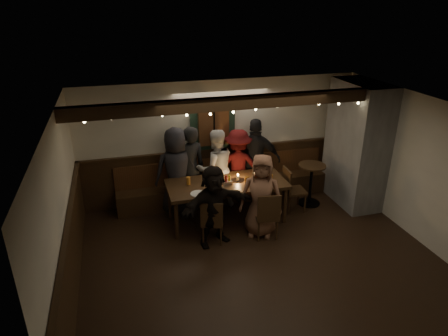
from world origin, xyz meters
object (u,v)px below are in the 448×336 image
object	(u,v)px
high_top	(311,179)
person_g	(261,196)
dining_table	(227,186)
chair_near_left	(212,220)
person_f	(214,206)
chair_near_right	(268,214)
person_c	(216,169)
person_d	(238,166)
person_b	(190,168)
chair_end	(291,187)
person_e	(255,160)
person_a	(177,171)

from	to	relation	value
high_top	person_g	xyz separation A→B (m)	(-1.45, -0.83, 0.23)
dining_table	chair_near_left	size ratio (longest dim) A/B	2.67
person_f	person_g	xyz separation A→B (m)	(0.90, 0.06, 0.05)
dining_table	chair_near_right	size ratio (longest dim) A/B	2.48
person_c	person_d	xyz separation A→B (m)	(0.52, 0.09, -0.04)
person_b	person_g	world-z (taller)	person_b
chair_end	person_d	bearing A→B (deg)	141.78
dining_table	person_e	xyz separation A→B (m)	(0.86, 0.76, 0.15)
person_a	person_f	size ratio (longest dim) A/B	1.20
dining_table	chair_end	bearing A→B (deg)	1.44
chair_near_left	person_d	world-z (taller)	person_d
chair_near_left	person_b	xyz separation A→B (m)	(-0.10, 1.46, 0.41)
person_d	person_e	bearing A→B (deg)	-166.34
dining_table	person_d	xyz separation A→B (m)	(0.46, 0.76, 0.06)
person_b	person_f	distance (m)	1.45
chair_end	dining_table	bearing A→B (deg)	-178.56
chair_near_right	person_g	xyz separation A→B (m)	(-0.06, 0.19, 0.27)
dining_table	person_b	size ratio (longest dim) A/B	1.29
chair_near_left	person_b	distance (m)	1.52
chair_near_left	person_f	distance (m)	0.27
person_e	chair_near_right	bearing A→B (deg)	96.36
dining_table	person_f	distance (m)	0.83
dining_table	person_e	world-z (taller)	person_e
person_c	person_f	size ratio (longest dim) A/B	1.13
person_a	person_c	world-z (taller)	person_a
high_top	person_g	distance (m)	1.69
chair_near_right	chair_end	size ratio (longest dim) A/B	0.99
high_top	person_d	bearing A→B (deg)	158.41
person_a	person_e	distance (m)	1.73
chair_end	high_top	bearing A→B (deg)	15.91
high_top	person_a	size ratio (longest dim) A/B	0.50
dining_table	person_g	size ratio (longest dim) A/B	1.45
chair_near_right	person_g	bearing A→B (deg)	108.65
chair_near_right	high_top	size ratio (longest dim) A/B	1.03
chair_near_left	person_f	size ratio (longest dim) A/B	0.57
person_a	person_f	distance (m)	1.43
person_e	person_g	xyz separation A→B (m)	(-0.40, -1.41, -0.11)
chair_near_right	person_c	size ratio (longest dim) A/B	0.55
dining_table	person_e	distance (m)	1.16
chair_end	person_f	world-z (taller)	person_f
chair_near_left	person_d	distance (m)	1.78
chair_end	person_d	world-z (taller)	person_d
high_top	person_d	size ratio (longest dim) A/B	0.56
chair_near_left	person_g	xyz separation A→B (m)	(0.94, 0.07, 0.31)
chair_near_right	chair_end	world-z (taller)	chair_end
person_a	person_d	world-z (taller)	person_a
person_d	person_g	xyz separation A→B (m)	(-0.00, -1.41, -0.01)
person_g	chair_near_left	bearing A→B (deg)	-151.78
person_d	person_e	distance (m)	0.41
person_b	person_e	size ratio (longest dim) A/B	0.98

